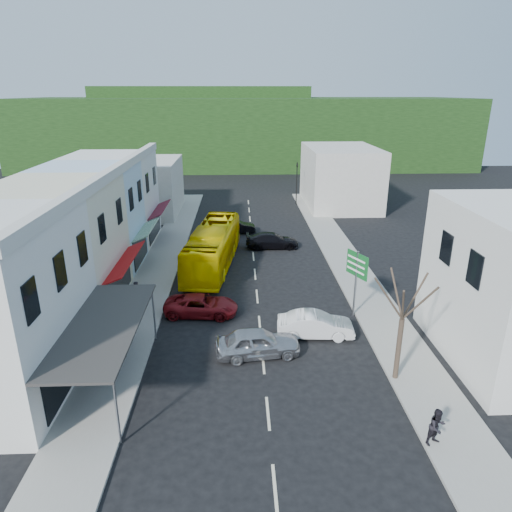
{
  "coord_description": "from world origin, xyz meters",
  "views": [
    {
      "loc": [
        -1.12,
        -24.26,
        13.18
      ],
      "look_at": [
        0.0,
        6.0,
        2.2
      ],
      "focal_mm": 32.0,
      "sensor_mm": 36.0,
      "label": 1
    }
  ],
  "objects_px": {
    "pedestrian_left": "(137,293)",
    "pedestrian_right": "(437,426)",
    "traffic_signal": "(297,184)",
    "car_white": "(315,325)",
    "car_red": "(201,304)",
    "street_tree": "(402,319)",
    "direction_sign": "(356,284)",
    "bus": "(213,248)",
    "car_silver": "(258,344)"
  },
  "relations": [
    {
      "from": "pedestrian_left",
      "to": "pedestrian_right",
      "type": "distance_m",
      "value": 19.11
    },
    {
      "from": "traffic_signal",
      "to": "car_red",
      "type": "bearing_deg",
      "value": 93.46
    },
    {
      "from": "direction_sign",
      "to": "traffic_signal",
      "type": "relative_size",
      "value": 0.82
    },
    {
      "from": "pedestrian_left",
      "to": "traffic_signal",
      "type": "distance_m",
      "value": 31.18
    },
    {
      "from": "bus",
      "to": "traffic_signal",
      "type": "xyz_separation_m",
      "value": [
        9.12,
        20.81,
        1.03
      ]
    },
    {
      "from": "car_red",
      "to": "street_tree",
      "type": "height_order",
      "value": "street_tree"
    },
    {
      "from": "car_red",
      "to": "traffic_signal",
      "type": "xyz_separation_m",
      "value": [
        9.45,
        29.21,
        1.88
      ]
    },
    {
      "from": "car_silver",
      "to": "car_white",
      "type": "height_order",
      "value": "same"
    },
    {
      "from": "car_red",
      "to": "direction_sign",
      "type": "xyz_separation_m",
      "value": [
        9.45,
        -0.52,
        1.43
      ]
    },
    {
      "from": "pedestrian_right",
      "to": "street_tree",
      "type": "bearing_deg",
      "value": 68.77
    },
    {
      "from": "car_silver",
      "to": "pedestrian_left",
      "type": "height_order",
      "value": "pedestrian_left"
    },
    {
      "from": "pedestrian_left",
      "to": "pedestrian_right",
      "type": "bearing_deg",
      "value": -142.27
    },
    {
      "from": "bus",
      "to": "traffic_signal",
      "type": "relative_size",
      "value": 2.25
    },
    {
      "from": "traffic_signal",
      "to": "car_white",
      "type": "bearing_deg",
      "value": 106.45
    },
    {
      "from": "car_red",
      "to": "street_tree",
      "type": "bearing_deg",
      "value": -121.48
    },
    {
      "from": "car_white",
      "to": "pedestrian_left",
      "type": "distance_m",
      "value": 11.58
    },
    {
      "from": "car_red",
      "to": "direction_sign",
      "type": "bearing_deg",
      "value": -88.45
    },
    {
      "from": "car_white",
      "to": "pedestrian_right",
      "type": "height_order",
      "value": "pedestrian_right"
    },
    {
      "from": "bus",
      "to": "pedestrian_left",
      "type": "relative_size",
      "value": 6.82
    },
    {
      "from": "bus",
      "to": "pedestrian_left",
      "type": "bearing_deg",
      "value": -114.75
    },
    {
      "from": "pedestrian_right",
      "to": "pedestrian_left",
      "type": "bearing_deg",
      "value": 114.95
    },
    {
      "from": "bus",
      "to": "car_silver",
      "type": "height_order",
      "value": "bus"
    },
    {
      "from": "bus",
      "to": "traffic_signal",
      "type": "height_order",
      "value": "traffic_signal"
    },
    {
      "from": "pedestrian_right",
      "to": "car_red",
      "type": "bearing_deg",
      "value": 107.82
    },
    {
      "from": "car_red",
      "to": "traffic_signal",
      "type": "relative_size",
      "value": 0.89
    },
    {
      "from": "car_white",
      "to": "car_silver",
      "type": "bearing_deg",
      "value": 122.92
    },
    {
      "from": "pedestrian_left",
      "to": "street_tree",
      "type": "relative_size",
      "value": 0.26
    },
    {
      "from": "bus",
      "to": "street_tree",
      "type": "bearing_deg",
      "value": -51.45
    },
    {
      "from": "bus",
      "to": "street_tree",
      "type": "distance_m",
      "value": 18.4
    },
    {
      "from": "car_silver",
      "to": "pedestrian_left",
      "type": "relative_size",
      "value": 2.59
    },
    {
      "from": "car_silver",
      "to": "bus",
      "type": "bearing_deg",
      "value": 5.48
    },
    {
      "from": "bus",
      "to": "pedestrian_right",
      "type": "xyz_separation_m",
      "value": [
        9.68,
        -20.03,
        -0.55
      ]
    },
    {
      "from": "car_red",
      "to": "pedestrian_right",
      "type": "distance_m",
      "value": 15.35
    },
    {
      "from": "car_silver",
      "to": "traffic_signal",
      "type": "relative_size",
      "value": 0.85
    },
    {
      "from": "direction_sign",
      "to": "street_tree",
      "type": "height_order",
      "value": "street_tree"
    },
    {
      "from": "pedestrian_left",
      "to": "pedestrian_right",
      "type": "xyz_separation_m",
      "value": [
        14.16,
        -12.83,
        0.0
      ]
    },
    {
      "from": "car_white",
      "to": "street_tree",
      "type": "bearing_deg",
      "value": -139.84
    },
    {
      "from": "street_tree",
      "to": "pedestrian_left",
      "type": "bearing_deg",
      "value": 149.03
    },
    {
      "from": "pedestrian_left",
      "to": "traffic_signal",
      "type": "xyz_separation_m",
      "value": [
        13.6,
        28.01,
        1.58
      ]
    },
    {
      "from": "car_white",
      "to": "direction_sign",
      "type": "xyz_separation_m",
      "value": [
        2.77,
        2.39,
        1.43
      ]
    },
    {
      "from": "pedestrian_left",
      "to": "traffic_signal",
      "type": "height_order",
      "value": "traffic_signal"
    },
    {
      "from": "bus",
      "to": "pedestrian_right",
      "type": "distance_m",
      "value": 22.26
    },
    {
      "from": "bus",
      "to": "pedestrian_left",
      "type": "height_order",
      "value": "bus"
    },
    {
      "from": "bus",
      "to": "car_white",
      "type": "xyz_separation_m",
      "value": [
        6.34,
        -11.31,
        -0.85
      ]
    },
    {
      "from": "car_red",
      "to": "pedestrian_right",
      "type": "xyz_separation_m",
      "value": [
        10.01,
        -11.63,
        0.3
      ]
    },
    {
      "from": "car_silver",
      "to": "car_red",
      "type": "bearing_deg",
      "value": 27.37
    },
    {
      "from": "bus",
      "to": "direction_sign",
      "type": "bearing_deg",
      "value": -37.27
    },
    {
      "from": "car_red",
      "to": "street_tree",
      "type": "relative_size",
      "value": 0.7
    },
    {
      "from": "bus",
      "to": "pedestrian_right",
      "type": "bearing_deg",
      "value": -57.09
    },
    {
      "from": "car_red",
      "to": "pedestrian_left",
      "type": "xyz_separation_m",
      "value": [
        -4.15,
        1.19,
        0.3
      ]
    }
  ]
}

